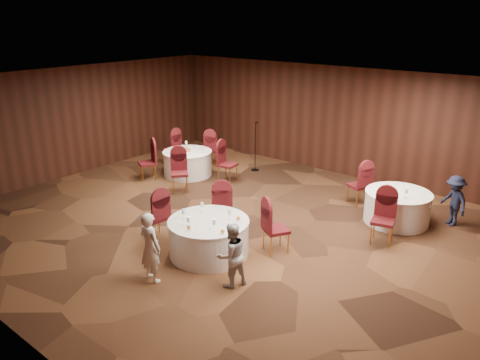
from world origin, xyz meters
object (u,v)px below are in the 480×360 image
Objects in this scene: table_main at (209,237)px; woman_a at (150,247)px; table_right at (397,207)px; woman_b at (231,255)px; mic_stand at (255,157)px; man_c at (454,201)px; table_left at (188,163)px.

woman_a is at bearing -95.71° from table_main.
woman_b reaches higher than table_right.
table_right is at bearing -11.16° from mic_stand.
table_left is at bearing -132.23° from man_c.
woman_b is 5.65m from man_c.
table_left is at bearing -128.83° from mic_stand.
mic_stand is 1.29× the size of man_c.
mic_stand is at bearing 51.17° from table_left.
table_right is 4.69m from woman_b.
table_right is 4.99m from mic_stand.
table_main and table_right have the same top height.
woman_a is (-0.14, -1.39, 0.30)m from table_main.
man_c is (5.94, -0.31, 0.15)m from mic_stand.
woman_a reaches higher than table_right.
table_main is at bearing -62.45° from mic_stand.
mic_stand is 1.14× the size of woman_a.
woman_a is at bearing -115.13° from table_right.
man_c is (1.05, 0.65, 0.22)m from table_right.
mic_stand is (1.31, 1.63, 0.07)m from table_left.
mic_stand is 6.58m from woman_b.
man_c is (2.30, 5.16, -0.01)m from woman_b.
woman_a reaches higher than man_c.
table_main and table_left have the same top height.
woman_a is at bearing -51.24° from table_left.
man_c is at bearing -2.99° from mic_stand.
table_main is 5.50m from mic_stand.
woman_a is at bearing -69.00° from mic_stand.
woman_a is 1.11× the size of woman_b.
woman_b is at bearing -56.37° from mic_stand.
mic_stand reaches higher than table_main.
table_left is 6.24m from table_right.
table_right is at bearing -112.01° from woman_a.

